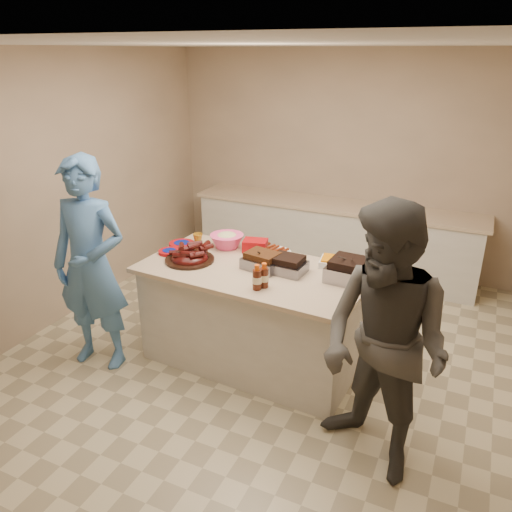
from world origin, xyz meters
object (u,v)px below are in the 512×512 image
at_px(plastic_cup, 198,242).
at_px(mustard_bottle, 246,264).
at_px(roasting_pan, 347,280).
at_px(bbq_bottle_b, 257,289).
at_px(bbq_bottle_a, 264,287).
at_px(rib_platter, 190,261).
at_px(coleslaw_bowl, 227,247).
at_px(guest_blue, 104,359).
at_px(guest_gray, 371,460).
at_px(island, 254,359).

bearing_deg(plastic_cup, mustard_bottle, -23.35).
bearing_deg(roasting_pan, bbq_bottle_b, -137.98).
bearing_deg(bbq_bottle_a, plastic_cup, 147.30).
relative_size(rib_platter, bbq_bottle_b, 2.11).
relative_size(coleslaw_bowl, bbq_bottle_b, 1.53).
relative_size(roasting_pan, guest_blue, 0.17).
xyz_separation_m(roasting_pan, bbq_bottle_a, (-0.56, -0.41, 0.00)).
bearing_deg(plastic_cup, bbq_bottle_b, -36.06).
distance_m(rib_platter, mustard_bottle, 0.51).
distance_m(bbq_bottle_b, guest_gray, 1.48).
distance_m(island, bbq_bottle_b, 1.00).
height_order(rib_platter, roasting_pan, rib_platter).
bearing_deg(mustard_bottle, roasting_pan, 3.55).
relative_size(coleslaw_bowl, plastic_cup, 3.34).
relative_size(rib_platter, roasting_pan, 1.38).
bearing_deg(bbq_bottle_a, mustard_bottle, 133.28).
xyz_separation_m(coleslaw_bowl, bbq_bottle_a, (0.67, -0.64, 0.00)).
height_order(bbq_bottle_b, guest_gray, bbq_bottle_b).
relative_size(mustard_bottle, guest_gray, 0.06).
bearing_deg(mustard_bottle, bbq_bottle_a, -46.72).
xyz_separation_m(coleslaw_bowl, bbq_bottle_b, (0.64, -0.70, 0.00)).
xyz_separation_m(bbq_bottle_a, guest_gray, (1.04, -0.48, -0.92)).
height_order(mustard_bottle, guest_blue, mustard_bottle).
height_order(roasting_pan, bbq_bottle_b, bbq_bottle_b).
bearing_deg(rib_platter, coleslaw_bowl, 70.98).
xyz_separation_m(bbq_bottle_b, guest_gray, (1.08, -0.42, -0.92)).
distance_m(bbq_bottle_a, mustard_bottle, 0.48).
bearing_deg(coleslaw_bowl, bbq_bottle_b, -47.60).
height_order(island, coleslaw_bowl, coleslaw_bowl).
distance_m(bbq_bottle_b, plastic_cup, 1.18).
relative_size(plastic_cup, guest_blue, 0.05).
distance_m(coleslaw_bowl, bbq_bottle_b, 0.94).
xyz_separation_m(coleslaw_bowl, guest_gray, (1.71, -1.12, -0.92)).
xyz_separation_m(bbq_bottle_a, guest_blue, (-1.50, -0.30, -0.92)).
height_order(bbq_bottle_b, plastic_cup, bbq_bottle_b).
distance_m(rib_platter, coleslaw_bowl, 0.45).
xyz_separation_m(plastic_cup, guest_gray, (2.03, -1.12, -0.92)).
relative_size(island, plastic_cup, 20.35).
bearing_deg(coleslaw_bowl, bbq_bottle_a, -43.51).
bearing_deg(plastic_cup, rib_platter, -68.17).
distance_m(island, coleslaw_bowl, 1.08).
bearing_deg(bbq_bottle_a, coleslaw_bowl, 136.49).
relative_size(mustard_bottle, guest_blue, 0.06).
bearing_deg(guest_blue, rib_platter, 28.12).
xyz_separation_m(island, bbq_bottle_b, (0.19, -0.35, 0.92)).
height_order(island, mustard_bottle, mustard_bottle).
distance_m(coleslaw_bowl, mustard_bottle, 0.44).
bearing_deg(island, guest_gray, -27.87).
relative_size(guest_blue, guest_gray, 1.02).
bearing_deg(guest_blue, bbq_bottle_a, 2.82).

